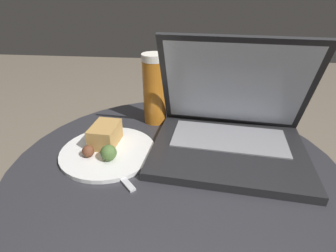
{
  "coord_description": "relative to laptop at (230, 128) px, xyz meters",
  "views": [
    {
      "loc": [
        0.03,
        -0.45,
        0.85
      ],
      "look_at": [
        -0.02,
        0.04,
        0.59
      ],
      "focal_mm": 28.0,
      "sensor_mm": 36.0,
      "label": 1
    }
  ],
  "objects": [
    {
      "name": "fork",
      "position": [
        -0.26,
        -0.09,
        -0.05
      ],
      "size": [
        0.13,
        0.15,
        0.0
      ],
      "color": "silver",
      "rests_on": "table"
    },
    {
      "name": "laptop",
      "position": [
        0.0,
        0.0,
        0.0
      ],
      "size": [
        0.35,
        0.29,
        0.25
      ],
      "color": "#232326",
      "rests_on": "table"
    },
    {
      "name": "beer_glass",
      "position": [
        -0.19,
        0.12,
        0.04
      ],
      "size": [
        0.06,
        0.06,
        0.18
      ],
      "color": "#C6701E",
      "rests_on": "table"
    },
    {
      "name": "snack_plate",
      "position": [
        -0.27,
        -0.04,
        -0.04
      ],
      "size": [
        0.21,
        0.21,
        0.06
      ],
      "color": "white",
      "rests_on": "table"
    },
    {
      "name": "table",
      "position": [
        -0.12,
        -0.07,
        -0.2
      ],
      "size": [
        0.68,
        0.68,
        0.52
      ],
      "color": "#515156",
      "rests_on": "ground_plane"
    }
  ]
}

